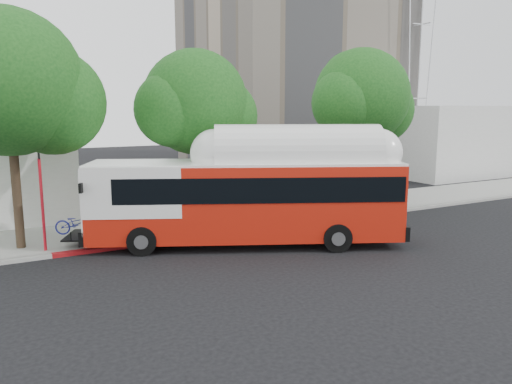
# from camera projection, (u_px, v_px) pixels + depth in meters

# --- Properties ---
(ground) EXTENTS (120.00, 120.00, 0.00)m
(ground) POSITION_uv_depth(u_px,v_px,m) (276.00, 255.00, 20.07)
(ground) COLOR black
(ground) RESTS_ON ground
(sidewalk) EXTENTS (60.00, 5.00, 0.15)m
(sidewalk) POSITION_uv_depth(u_px,v_px,m) (212.00, 221.00, 25.70)
(sidewalk) COLOR gray
(sidewalk) RESTS_ON ground
(curb_strip) EXTENTS (60.00, 0.30, 0.15)m
(curb_strip) POSITION_uv_depth(u_px,v_px,m) (234.00, 232.00, 23.45)
(curb_strip) COLOR gray
(curb_strip) RESTS_ON ground
(red_curb_segment) EXTENTS (10.00, 0.32, 0.16)m
(red_curb_segment) POSITION_uv_depth(u_px,v_px,m) (173.00, 240.00, 22.04)
(red_curb_segment) COLOR maroon
(red_curb_segment) RESTS_ON ground
(street_tree_left) EXTENTS (6.67, 5.80, 9.74)m
(street_tree_left) POSITION_uv_depth(u_px,v_px,m) (21.00, 89.00, 19.81)
(street_tree_left) COLOR #2D2116
(street_tree_left) RESTS_ON ground
(street_tree_mid) EXTENTS (5.75, 5.00, 8.62)m
(street_tree_mid) POSITION_uv_depth(u_px,v_px,m) (203.00, 107.00, 24.07)
(street_tree_mid) COLOR #2D2116
(street_tree_mid) RESTS_ON ground
(street_tree_right) EXTENTS (6.21, 5.40, 9.18)m
(street_tree_right) POSITION_uv_depth(u_px,v_px,m) (367.00, 101.00, 28.52)
(street_tree_right) COLOR #2D2116
(street_tree_right) RESTS_ON ground
(horizon_block) EXTENTS (20.00, 12.00, 6.00)m
(horizon_block) POSITION_uv_depth(u_px,v_px,m) (462.00, 138.00, 47.47)
(horizon_block) COLOR silver
(horizon_block) RESTS_ON ground
(transit_bus) EXTENTS (13.75, 8.03, 4.15)m
(transit_bus) POSITION_uv_depth(u_px,v_px,m) (248.00, 201.00, 21.24)
(transit_bus) COLOR red
(transit_bus) RESTS_ON ground
(signal_pole) EXTENTS (0.12, 0.39, 4.10)m
(signal_pole) POSITION_uv_depth(u_px,v_px,m) (42.00, 203.00, 19.86)
(signal_pole) COLOR red
(signal_pole) RESTS_ON ground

